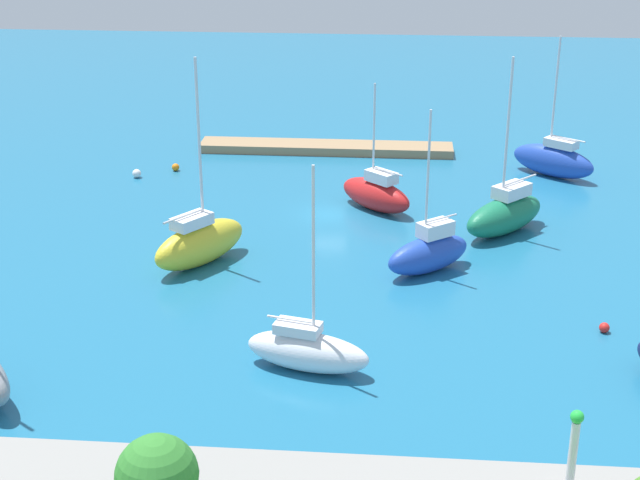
# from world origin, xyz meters

# --- Properties ---
(water) EXTENTS (160.00, 160.00, 0.00)m
(water) POSITION_xyz_m (0.00, 0.00, 0.00)
(water) COLOR #1E668C
(water) RESTS_ON ground
(pier_dock) EXTENTS (23.36, 3.18, 0.77)m
(pier_dock) POSITION_xyz_m (1.57, -16.60, 0.39)
(pier_dock) COLOR #997A56
(pier_dock) RESTS_ON ground
(harbor_beacon) EXTENTS (0.56, 0.56, 3.73)m
(harbor_beacon) POSITION_xyz_m (-12.40, 34.63, 3.39)
(harbor_beacon) COLOR silver
(harbor_beacon) RESTS_ON breakwater
(park_tree_east) EXTENTS (3.10, 3.10, 4.65)m
(park_tree_east) POSITION_xyz_m (3.45, 39.37, 4.35)
(park_tree_east) COLOR brown
(park_tree_east) RESTS_ON shoreline_park
(sailboat_blue_lone_south) EXTENTS (6.37, 5.73, 10.96)m
(sailboat_blue_lone_south) POSITION_xyz_m (-7.25, 10.15, 1.37)
(sailboat_blue_lone_south) COLOR #2347B2
(sailboat_blue_lone_south) RESTS_ON water
(sailboat_white_by_breakwater) EXTENTS (7.05, 3.64, 11.44)m
(sailboat_white_by_breakwater) POSITION_xyz_m (-0.54, 23.64, 1.18)
(sailboat_white_by_breakwater) COLOR white
(sailboat_white_by_breakwater) RESTS_ON water
(sailboat_yellow_west_end) EXTENTS (6.33, 7.63, 13.86)m
(sailboat_yellow_west_end) POSITION_xyz_m (7.95, 10.20, 1.58)
(sailboat_yellow_west_end) COLOR yellow
(sailboat_yellow_west_end) RESTS_ON water
(sailboat_green_off_beacon) EXTENTS (7.28, 7.48, 12.87)m
(sailboat_green_off_beacon) POSITION_xyz_m (-12.90, 2.71, 1.48)
(sailboat_green_off_beacon) COLOR #19724C
(sailboat_green_off_beacon) RESTS_ON water
(sailboat_red_far_north) EXTENTS (6.49, 6.17, 9.86)m
(sailboat_red_far_north) POSITION_xyz_m (-3.49, -1.35, 1.33)
(sailboat_red_far_north) COLOR red
(sailboat_red_far_north) RESTS_ON water
(sailboat_blue_near_pier) EXTENTS (7.30, 6.34, 11.87)m
(sailboat_blue_near_pier) POSITION_xyz_m (-18.31, -10.99, 1.46)
(sailboat_blue_near_pier) COLOR #2347B2
(sailboat_blue_near_pier) RESTS_ON water
(mooring_buoy_red) EXTENTS (0.60, 0.60, 0.60)m
(mooring_buoy_red) POSITION_xyz_m (-17.14, 18.01, 0.30)
(mooring_buoy_red) COLOR red
(mooring_buoy_red) RESTS_ON water
(mooring_buoy_white) EXTENTS (0.74, 0.74, 0.74)m
(mooring_buoy_white) POSITION_xyz_m (17.06, -7.57, 0.37)
(mooring_buoy_white) COLOR white
(mooring_buoy_white) RESTS_ON water
(mooring_buoy_orange) EXTENTS (0.66, 0.66, 0.66)m
(mooring_buoy_orange) POSITION_xyz_m (14.19, -9.72, 0.33)
(mooring_buoy_orange) COLOR orange
(mooring_buoy_orange) RESTS_ON water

